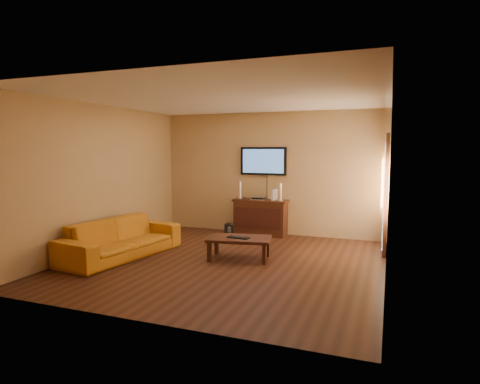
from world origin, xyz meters
The scene contains 14 objects.
ground_plane centered at (0.00, 0.00, 0.00)m, with size 5.00×5.00×0.00m, color black.
room_walls centered at (0.00, 0.62, 1.69)m, with size 5.00×5.00×5.00m.
french_door centered at (2.46, 1.70, 1.05)m, with size 0.07×1.02×2.22m.
media_console centered at (-0.13, 2.26, 0.40)m, with size 1.20×0.46×0.78m.
television centered at (-0.13, 2.45, 1.63)m, with size 1.05×0.08×0.62m.
coffee_table centered at (0.13, 0.24, 0.33)m, with size 1.14×0.81×0.38m.
sofa centered at (-1.86, -0.33, 0.44)m, with size 2.24×0.65×0.88m, color #C37115.
speaker_left centered at (-0.63, 2.29, 0.96)m, with size 0.10×0.10×0.38m.
speaker_right centered at (0.32, 2.23, 0.96)m, with size 0.10×0.10×0.38m.
av_receiver centered at (-0.17, 2.26, 0.82)m, with size 0.32×0.23×0.07m, color silver.
game_console centered at (0.17, 2.28, 0.91)m, with size 0.05×0.18×0.24m, color white.
subwoofer centered at (-0.81, 2.19, 0.11)m, with size 0.22×0.22×0.22m, color black.
bottle centered at (-0.72, 1.88, 0.10)m, with size 0.08×0.08×0.22m.
keyboard centered at (0.14, 0.18, 0.39)m, with size 0.39×0.19×0.02m.
Camera 1 is at (2.51, -6.06, 1.87)m, focal length 30.00 mm.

